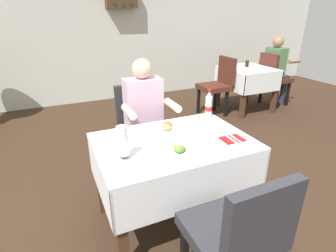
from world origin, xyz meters
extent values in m
plane|color=#382619|center=(0.00, 0.00, 0.00)|extent=(11.00, 11.00, 0.00)
cube|color=silver|center=(0.00, 3.79, 1.37)|extent=(11.00, 0.12, 2.73)
cube|color=white|center=(-0.05, 0.08, 0.75)|extent=(1.17, 0.81, 0.02)
cube|color=white|center=(-0.05, -0.32, 0.58)|extent=(1.17, 0.02, 0.32)
cube|color=white|center=(-0.05, 0.48, 0.58)|extent=(1.17, 0.02, 0.32)
cube|color=white|center=(-0.63, 0.08, 0.58)|extent=(0.02, 0.81, 0.32)
cube|color=white|center=(0.53, 0.08, 0.58)|extent=(0.02, 0.81, 0.32)
cube|color=#472D1E|center=(-0.58, -0.27, 0.37)|extent=(0.07, 0.07, 0.74)
cube|color=#472D1E|center=(0.48, -0.27, 0.37)|extent=(0.07, 0.07, 0.74)
cube|color=#472D1E|center=(-0.58, 0.43, 0.37)|extent=(0.07, 0.07, 0.74)
cube|color=#472D1E|center=(0.48, 0.43, 0.37)|extent=(0.07, 0.07, 0.74)
cube|color=#2D2D33|center=(-0.05, 0.79, 0.49)|extent=(0.44, 0.44, 0.08)
cube|color=#2D2D33|center=(-0.05, 1.04, 0.75)|extent=(0.42, 0.06, 0.44)
cube|color=black|center=(-0.22, 0.62, 0.23)|extent=(0.04, 0.04, 0.45)
cube|color=black|center=(0.12, 0.62, 0.23)|extent=(0.04, 0.04, 0.45)
cube|color=black|center=(-0.22, 0.96, 0.23)|extent=(0.04, 0.04, 0.45)
cube|color=black|center=(0.12, 0.96, 0.23)|extent=(0.04, 0.04, 0.45)
cube|color=#2D2D33|center=(-0.05, -0.63, 0.49)|extent=(0.44, 0.44, 0.08)
cube|color=#2D2D33|center=(-0.05, -0.88, 0.75)|extent=(0.42, 0.06, 0.44)
cube|color=black|center=(0.12, -0.46, 0.23)|extent=(0.04, 0.04, 0.45)
cube|color=black|center=(-0.22, -0.46, 0.23)|extent=(0.04, 0.04, 0.45)
cylinder|color=#282D42|center=(-0.11, 0.58, 0.23)|extent=(0.10, 0.10, 0.45)
cylinder|color=#282D42|center=(0.05, 0.58, 0.23)|extent=(0.10, 0.10, 0.45)
cube|color=#282D42|center=(-0.03, 0.75, 0.51)|extent=(0.34, 0.36, 0.12)
cube|color=silver|center=(-0.03, 0.83, 0.82)|extent=(0.36, 0.20, 0.50)
sphere|color=beige|center=(-0.03, 0.83, 1.17)|extent=(0.19, 0.19, 0.19)
cylinder|color=beige|center=(-0.24, 0.60, 0.85)|extent=(0.07, 0.26, 0.07)
cylinder|color=beige|center=(0.19, 0.60, 0.85)|extent=(0.07, 0.26, 0.07)
cube|color=white|center=(-0.10, -0.11, 0.76)|extent=(0.24, 0.24, 0.01)
ellipsoid|color=#4C8E38|center=(-0.09, -0.13, 0.79)|extent=(0.09, 0.08, 0.04)
ellipsoid|color=#B77A38|center=(-0.10, -0.11, 0.79)|extent=(0.07, 0.08, 0.05)
ellipsoid|color=#C14C33|center=(-0.08, -0.10, 0.78)|extent=(0.09, 0.10, 0.03)
cube|color=white|center=(0.00, 0.29, 0.76)|extent=(0.25, 0.25, 0.01)
ellipsoid|color=#C14C33|center=(0.01, 0.31, 0.79)|extent=(0.09, 0.09, 0.05)
ellipsoid|color=gold|center=(-0.03, 0.25, 0.79)|extent=(0.08, 0.09, 0.05)
cylinder|color=white|center=(-0.47, -0.03, 0.76)|extent=(0.07, 0.07, 0.01)
cylinder|color=white|center=(-0.47, -0.03, 0.78)|extent=(0.02, 0.02, 0.03)
cylinder|color=white|center=(-0.47, -0.03, 0.89)|extent=(0.08, 0.08, 0.20)
cylinder|color=gold|center=(-0.47, -0.03, 0.85)|extent=(0.07, 0.07, 0.12)
cylinder|color=silver|center=(0.45, 0.38, 0.85)|extent=(0.06, 0.06, 0.19)
cylinder|color=red|center=(0.45, 0.38, 0.84)|extent=(0.06, 0.06, 0.04)
cone|color=silver|center=(0.45, 0.38, 0.98)|extent=(0.06, 0.06, 0.05)
cylinder|color=red|center=(0.45, 0.38, 1.01)|extent=(0.03, 0.03, 0.02)
cube|color=maroon|center=(0.37, -0.09, 0.76)|extent=(0.17, 0.13, 0.01)
cube|color=silver|center=(0.35, -0.09, 0.77)|extent=(0.02, 0.19, 0.01)
cube|color=silver|center=(0.39, -0.09, 0.77)|extent=(0.02, 0.19, 0.01)
cube|color=white|center=(2.35, 2.09, 0.75)|extent=(0.80, 0.84, 0.02)
cube|color=white|center=(2.35, 1.68, 0.58)|extent=(0.80, 0.02, 0.32)
cube|color=white|center=(2.35, 2.50, 0.58)|extent=(0.80, 0.02, 0.32)
cube|color=white|center=(1.95, 2.09, 0.58)|extent=(0.02, 0.84, 0.32)
cube|color=white|center=(2.74, 2.09, 0.58)|extent=(0.02, 0.84, 0.32)
cube|color=#472D1E|center=(2.00, 1.73, 0.37)|extent=(0.07, 0.07, 0.74)
cube|color=#472D1E|center=(2.69, 1.73, 0.37)|extent=(0.07, 0.07, 0.74)
cube|color=#472D1E|center=(2.00, 2.45, 0.37)|extent=(0.07, 0.07, 0.74)
cube|color=#472D1E|center=(2.69, 2.45, 0.37)|extent=(0.07, 0.07, 0.74)
cube|color=#4C2319|center=(1.64, 2.09, 0.49)|extent=(0.44, 0.44, 0.08)
cube|color=#4C2319|center=(1.89, 2.09, 0.75)|extent=(0.06, 0.42, 0.44)
cube|color=black|center=(1.47, 2.26, 0.23)|extent=(0.04, 0.04, 0.45)
cube|color=black|center=(1.47, 1.92, 0.23)|extent=(0.04, 0.04, 0.45)
cube|color=black|center=(1.81, 2.26, 0.23)|extent=(0.04, 0.04, 0.45)
cube|color=black|center=(1.81, 1.92, 0.23)|extent=(0.04, 0.04, 0.45)
cube|color=#4C2319|center=(3.05, 2.09, 0.49)|extent=(0.44, 0.44, 0.08)
cube|color=#4C2319|center=(2.80, 2.09, 0.75)|extent=(0.06, 0.42, 0.44)
cube|color=black|center=(3.22, 1.92, 0.23)|extent=(0.04, 0.04, 0.45)
cube|color=black|center=(3.22, 2.26, 0.23)|extent=(0.04, 0.04, 0.45)
cube|color=black|center=(2.88, 1.92, 0.23)|extent=(0.04, 0.04, 0.45)
cube|color=black|center=(2.88, 2.26, 0.23)|extent=(0.04, 0.04, 0.45)
cylinder|color=#282D42|center=(3.19, 2.01, 0.23)|extent=(0.10, 0.10, 0.45)
cylinder|color=#282D42|center=(3.19, 2.17, 0.23)|extent=(0.10, 0.10, 0.45)
cube|color=#282D42|center=(3.03, 2.09, 0.51)|extent=(0.36, 0.34, 0.12)
cube|color=#4C754C|center=(2.95, 2.09, 0.82)|extent=(0.20, 0.36, 0.50)
sphere|color=#997051|center=(2.95, 2.09, 1.17)|extent=(0.19, 0.19, 0.19)
cylinder|color=#997051|center=(3.18, 1.87, 0.85)|extent=(0.26, 0.07, 0.07)
cylinder|color=#997051|center=(3.18, 2.30, 0.85)|extent=(0.26, 0.07, 0.07)
cylinder|color=black|center=(2.38, 2.17, 0.81)|extent=(0.06, 0.06, 0.11)
cylinder|color=#193D1E|center=(0.43, 3.59, 1.78)|extent=(0.06, 0.14, 0.06)
cylinder|color=#193D1E|center=(0.58, 3.59, 1.78)|extent=(0.06, 0.14, 0.06)
cylinder|color=#193D1E|center=(0.73, 3.59, 1.78)|extent=(0.06, 0.14, 0.06)
camera|label=1|loc=(-0.83, -1.55, 1.66)|focal=28.35mm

